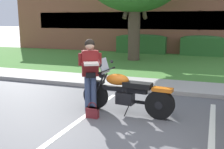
{
  "coord_description": "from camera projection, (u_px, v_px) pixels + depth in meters",
  "views": [
    {
      "loc": [
        1.39,
        -4.69,
        2.13
      ],
      "look_at": [
        -0.72,
        1.24,
        0.85
      ],
      "focal_mm": 43.14,
      "sensor_mm": 36.0,
      "label": 1
    }
  ],
  "objects": [
    {
      "name": "handbag",
      "position": [
        92.0,
        112.0,
        5.93
      ],
      "size": [
        0.28,
        0.13,
        0.36
      ],
      "color": "maroon",
      "rests_on": "ground"
    },
    {
      "name": "stall_stripe_0",
      "position": [
        78.0,
        121.0,
        5.76
      ],
      "size": [
        0.22,
        4.4,
        0.01
      ],
      "primitive_type": "cube",
      "rotation": [
        0.0,
        0.0,
        -0.02
      ],
      "color": "silver",
      "rests_on": "ground"
    },
    {
      "name": "hedge_center_left",
      "position": [
        202.0,
        45.0,
        15.93
      ],
      "size": [
        2.44,
        0.9,
        1.24
      ],
      "color": "#336B2D",
      "rests_on": "ground"
    },
    {
      "name": "stall_stripe_1",
      "position": [
        212.0,
        139.0,
        4.88
      ],
      "size": [
        0.22,
        4.4,
        0.01
      ],
      "primitive_type": "cube",
      "rotation": [
        0.0,
        0.0,
        -0.02
      ],
      "color": "silver",
      "rests_on": "ground"
    },
    {
      "name": "motorcycle",
      "position": [
        129.0,
        93.0,
        6.14
      ],
      "size": [
        2.24,
        0.82,
        1.26
      ],
      "color": "black",
      "rests_on": "ground"
    },
    {
      "name": "brick_building",
      "position": [
        202.0,
        21.0,
        21.1
      ],
      "size": [
        26.26,
        11.22,
        4.01
      ],
      "color": "#93513D",
      "rests_on": "ground"
    },
    {
      "name": "ground_plane",
      "position": [
        126.0,
        132.0,
        5.21
      ],
      "size": [
        140.0,
        140.0,
        0.0
      ],
      "primitive_type": "plane",
      "color": "#565659"
    },
    {
      "name": "concrete_walk",
      "position": [
        160.0,
        85.0,
        8.8
      ],
      "size": [
        60.0,
        1.5,
        0.08
      ],
      "primitive_type": "cube",
      "color": "#ADA89E",
      "rests_on": "ground"
    },
    {
      "name": "hedge_left",
      "position": [
        142.0,
        44.0,
        17.13
      ],
      "size": [
        3.12,
        0.9,
        1.24
      ],
      "color": "#336B2D",
      "rests_on": "ground"
    },
    {
      "name": "rider_person",
      "position": [
        90.0,
        70.0,
        6.18
      ],
      "size": [
        0.59,
        0.67,
        1.7
      ],
      "color": "black",
      "rests_on": "ground"
    },
    {
      "name": "curb_strip",
      "position": [
        155.0,
        91.0,
        8.02
      ],
      "size": [
        60.0,
        0.2,
        0.12
      ],
      "primitive_type": "cube",
      "color": "#ADA89E",
      "rests_on": "ground"
    },
    {
      "name": "grass_lawn",
      "position": [
        176.0,
        64.0,
        13.04
      ],
      "size": [
        60.0,
        7.66,
        0.06
      ],
      "primitive_type": "cube",
      "color": "#478433",
      "rests_on": "ground"
    }
  ]
}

